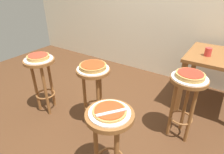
{
  "coord_description": "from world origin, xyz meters",
  "views": [
    {
      "loc": [
        0.94,
        -1.42,
        1.57
      ],
      "look_at": [
        -0.02,
        0.02,
        0.64
      ],
      "focal_mm": 30.2,
      "sensor_mm": 36.0,
      "label": 1
    }
  ],
  "objects_px": {
    "stool_middle": "(42,75)",
    "pizza_server_knife": "(112,112)",
    "serving_plate_leftside": "(93,69)",
    "dining_table": "(222,65)",
    "stool_leftside": "(94,85)",
    "pizza_foreground": "(110,111)",
    "serving_plate_middle": "(39,59)",
    "stool_foreground": "(110,134)",
    "pizza_middle": "(38,57)",
    "cup_near_edge": "(208,52)",
    "serving_plate_foreground": "(110,113)",
    "pizza_leftside": "(93,66)",
    "pizza_rear": "(190,75)",
    "serving_plate_rear": "(190,78)",
    "stool_rear": "(186,96)"
  },
  "relations": [
    {
      "from": "pizza_rear",
      "to": "cup_near_edge",
      "type": "relative_size",
      "value": 2.7
    },
    {
      "from": "pizza_middle",
      "to": "serving_plate_leftside",
      "type": "height_order",
      "value": "pizza_middle"
    },
    {
      "from": "serving_plate_middle",
      "to": "pizza_foreground",
      "type": "bearing_deg",
      "value": -15.81
    },
    {
      "from": "pizza_foreground",
      "to": "pizza_server_knife",
      "type": "height_order",
      "value": "pizza_server_knife"
    },
    {
      "from": "pizza_middle",
      "to": "stool_rear",
      "type": "distance_m",
      "value": 1.67
    },
    {
      "from": "cup_near_edge",
      "to": "pizza_middle",
      "type": "bearing_deg",
      "value": -144.27
    },
    {
      "from": "serving_plate_foreground",
      "to": "serving_plate_leftside",
      "type": "bearing_deg",
      "value": 137.8
    },
    {
      "from": "stool_foreground",
      "to": "pizza_middle",
      "type": "distance_m",
      "value": 1.31
    },
    {
      "from": "pizza_middle",
      "to": "cup_near_edge",
      "type": "height_order",
      "value": "cup_near_edge"
    },
    {
      "from": "stool_rear",
      "to": "cup_near_edge",
      "type": "relative_size",
      "value": 7.24
    },
    {
      "from": "stool_rear",
      "to": "serving_plate_leftside",
      "type": "bearing_deg",
      "value": -158.4
    },
    {
      "from": "pizza_middle",
      "to": "pizza_leftside",
      "type": "relative_size",
      "value": 0.89
    },
    {
      "from": "pizza_middle",
      "to": "serving_plate_foreground",
      "type": "bearing_deg",
      "value": -15.81
    },
    {
      "from": "serving_plate_leftside",
      "to": "pizza_server_knife",
      "type": "height_order",
      "value": "pizza_server_knife"
    },
    {
      "from": "stool_middle",
      "to": "cup_near_edge",
      "type": "relative_size",
      "value": 7.24
    },
    {
      "from": "serving_plate_middle",
      "to": "pizza_server_knife",
      "type": "distance_m",
      "value": 1.32
    },
    {
      "from": "cup_near_edge",
      "to": "serving_plate_middle",
      "type": "bearing_deg",
      "value": -144.27
    },
    {
      "from": "stool_foreground",
      "to": "pizza_leftside",
      "type": "height_order",
      "value": "pizza_leftside"
    },
    {
      "from": "pizza_foreground",
      "to": "serving_plate_middle",
      "type": "bearing_deg",
      "value": 164.19
    },
    {
      "from": "pizza_leftside",
      "to": "serving_plate_rear",
      "type": "bearing_deg",
      "value": 21.6
    },
    {
      "from": "serving_plate_middle",
      "to": "serving_plate_leftside",
      "type": "relative_size",
      "value": 0.98
    },
    {
      "from": "stool_leftside",
      "to": "pizza_leftside",
      "type": "relative_size",
      "value": 2.53
    },
    {
      "from": "serving_plate_middle",
      "to": "cup_near_edge",
      "type": "distance_m",
      "value": 1.99
    },
    {
      "from": "stool_foreground",
      "to": "serving_plate_middle",
      "type": "bearing_deg",
      "value": 164.19
    },
    {
      "from": "serving_plate_foreground",
      "to": "pizza_leftside",
      "type": "xyz_separation_m",
      "value": [
        -0.55,
        0.5,
        0.03
      ]
    },
    {
      "from": "stool_middle",
      "to": "serving_plate_rear",
      "type": "xyz_separation_m",
      "value": [
        1.58,
        0.5,
        0.2
      ]
    },
    {
      "from": "stool_middle",
      "to": "serving_plate_rear",
      "type": "relative_size",
      "value": 2.12
    },
    {
      "from": "stool_foreground",
      "to": "serving_plate_foreground",
      "type": "xyz_separation_m",
      "value": [
        0.0,
        0.0,
        0.2
      ]
    },
    {
      "from": "stool_leftside",
      "to": "pizza_leftside",
      "type": "distance_m",
      "value": 0.23
    },
    {
      "from": "serving_plate_foreground",
      "to": "serving_plate_middle",
      "type": "relative_size",
      "value": 0.92
    },
    {
      "from": "stool_foreground",
      "to": "stool_rear",
      "type": "xyz_separation_m",
      "value": [
        0.34,
        0.85,
        0.0
      ]
    },
    {
      "from": "stool_rear",
      "to": "pizza_middle",
      "type": "bearing_deg",
      "value": -162.47
    },
    {
      "from": "serving_plate_middle",
      "to": "pizza_middle",
      "type": "distance_m",
      "value": 0.03
    },
    {
      "from": "stool_middle",
      "to": "pizza_server_knife",
      "type": "relative_size",
      "value": 3.26
    },
    {
      "from": "pizza_foreground",
      "to": "serving_plate_leftside",
      "type": "bearing_deg",
      "value": 137.8
    },
    {
      "from": "dining_table",
      "to": "cup_near_edge",
      "type": "bearing_deg",
      "value": -147.09
    },
    {
      "from": "serving_plate_rear",
      "to": "dining_table",
      "type": "height_order",
      "value": "dining_table"
    },
    {
      "from": "stool_leftside",
      "to": "dining_table",
      "type": "relative_size",
      "value": 0.88
    },
    {
      "from": "cup_near_edge",
      "to": "serving_plate_rear",
      "type": "bearing_deg",
      "value": -93.37
    },
    {
      "from": "stool_leftside",
      "to": "pizza_rear",
      "type": "height_order",
      "value": "pizza_rear"
    },
    {
      "from": "serving_plate_leftside",
      "to": "dining_table",
      "type": "distance_m",
      "value": 1.58
    },
    {
      "from": "pizza_leftside",
      "to": "stool_rear",
      "type": "height_order",
      "value": "pizza_leftside"
    },
    {
      "from": "pizza_foreground",
      "to": "pizza_middle",
      "type": "distance_m",
      "value": 1.29
    },
    {
      "from": "pizza_foreground",
      "to": "pizza_server_knife",
      "type": "relative_size",
      "value": 1.11
    },
    {
      "from": "pizza_rear",
      "to": "serving_plate_foreground",
      "type": "bearing_deg",
      "value": -111.79
    },
    {
      "from": "serving_plate_foreground",
      "to": "pizza_rear",
      "type": "height_order",
      "value": "pizza_rear"
    },
    {
      "from": "serving_plate_foreground",
      "to": "stool_middle",
      "type": "relative_size",
      "value": 0.42
    },
    {
      "from": "pizza_foreground",
      "to": "stool_middle",
      "type": "xyz_separation_m",
      "value": [
        -1.24,
        0.35,
        -0.22
      ]
    },
    {
      "from": "cup_near_edge",
      "to": "stool_leftside",
      "type": "bearing_deg",
      "value": -132.37
    },
    {
      "from": "stool_leftside",
      "to": "pizza_server_knife",
      "type": "bearing_deg",
      "value": -41.81
    }
  ]
}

